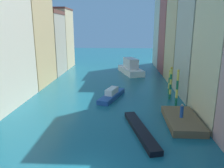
% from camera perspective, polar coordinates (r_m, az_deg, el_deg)
% --- Properties ---
extents(ground_plane, '(154.00, 154.00, 0.00)m').
position_cam_1_polar(ground_plane, '(38.80, -0.93, -0.66)').
color(ground_plane, '#196070').
extents(building_left_2, '(7.14, 9.95, 15.74)m').
position_cam_1_polar(building_left_2, '(42.22, -21.30, 10.45)').
color(building_left_2, '#DBB77A').
rests_on(building_left_2, ground).
extents(building_left_3, '(7.14, 8.23, 13.59)m').
position_cam_1_polar(building_left_3, '(51.05, -16.85, 10.11)').
color(building_left_3, '#BCB299').
rests_on(building_left_3, ground).
extents(building_left_4, '(7.14, 8.29, 14.79)m').
position_cam_1_polar(building_left_4, '(59.02, -14.11, 11.35)').
color(building_left_4, beige).
rests_on(building_left_4, ground).
extents(building_right_2, '(7.14, 9.02, 21.31)m').
position_cam_1_polar(building_right_2, '(34.74, 23.87, 14.19)').
color(building_right_2, '#BCB299').
rests_on(building_right_2, ground).
extents(building_right_3, '(7.14, 9.22, 17.06)m').
position_cam_1_polar(building_right_3, '(43.63, 19.30, 11.60)').
color(building_right_3, '#DBB77A').
rests_on(building_right_3, ground).
extents(building_right_4, '(7.14, 8.42, 20.70)m').
position_cam_1_polar(building_right_4, '(52.54, 16.68, 14.11)').
color(building_right_4, '#B25147').
rests_on(building_right_4, ground).
extents(building_right_5, '(7.14, 9.44, 21.90)m').
position_cam_1_polar(building_right_5, '(61.42, 14.74, 14.74)').
color(building_right_5, beige).
rests_on(building_right_5, ground).
extents(waterfront_dock, '(3.38, 6.84, 0.75)m').
position_cam_1_polar(waterfront_dock, '(25.22, 17.75, -8.92)').
color(waterfront_dock, brown).
rests_on(waterfront_dock, ground).
extents(person_on_dock, '(0.36, 0.36, 1.50)m').
position_cam_1_polar(person_on_dock, '(24.69, 17.63, -6.74)').
color(person_on_dock, '#234C93').
rests_on(person_on_dock, waterfront_dock).
extents(mooring_pole_0, '(0.32, 0.32, 4.93)m').
position_cam_1_polar(mooring_pole_0, '(29.64, 16.53, -0.97)').
color(mooring_pole_0, '#197247').
rests_on(mooring_pole_0, ground).
extents(mooring_pole_1, '(0.33, 0.33, 4.74)m').
position_cam_1_polar(mooring_pole_1, '(32.47, 14.97, 0.27)').
color(mooring_pole_1, '#197247').
rests_on(mooring_pole_1, ground).
extents(mooring_pole_2, '(0.30, 0.30, 3.81)m').
position_cam_1_polar(mooring_pole_2, '(35.10, 14.64, 0.54)').
color(mooring_pole_2, '#197247').
rests_on(mooring_pole_2, ground).
extents(vaporetto_white, '(5.88, 10.03, 3.43)m').
position_cam_1_polar(vaporetto_white, '(50.01, 4.85, 4.16)').
color(vaporetto_white, white).
rests_on(vaporetto_white, ground).
extents(gondola_black, '(3.13, 8.70, 0.51)m').
position_cam_1_polar(gondola_black, '(22.29, 7.41, -11.83)').
color(gondola_black, black).
rests_on(gondola_black, ground).
extents(motorboat_0, '(3.78, 7.31, 1.51)m').
position_cam_1_polar(motorboat_0, '(32.33, -0.06, -2.79)').
color(motorboat_0, '#234C93').
rests_on(motorboat_0, ground).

